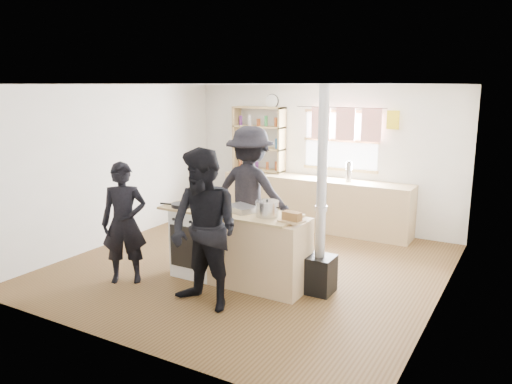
% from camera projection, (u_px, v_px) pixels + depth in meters
% --- Properties ---
extents(ground, '(5.00, 5.00, 0.01)m').
position_uv_depth(ground, '(251.00, 266.00, 7.00)').
color(ground, brown).
rests_on(ground, ground).
extents(back_counter, '(3.40, 0.55, 0.90)m').
position_uv_depth(back_counter, '(314.00, 203.00, 8.79)').
color(back_counter, tan).
rests_on(back_counter, ground).
extents(shelving_unit, '(1.00, 0.28, 1.20)m').
position_uv_depth(shelving_unit, '(259.00, 139.00, 9.25)').
color(shelving_unit, tan).
rests_on(shelving_unit, back_counter).
extents(thermos, '(0.10, 0.10, 0.33)m').
position_uv_depth(thermos, '(349.00, 172.00, 8.36)').
color(thermos, silver).
rests_on(thermos, back_counter).
extents(cooking_island, '(1.97, 0.64, 0.93)m').
position_uv_depth(cooking_island, '(239.00, 247.00, 6.36)').
color(cooking_island, white).
rests_on(cooking_island, ground).
extents(skillet_greens, '(0.32, 0.32, 0.05)m').
position_uv_depth(skillet_greens, '(182.00, 205.00, 6.51)').
color(skillet_greens, black).
rests_on(skillet_greens, cooking_island).
extents(roast_tray, '(0.45, 0.39, 0.07)m').
position_uv_depth(roast_tray, '(241.00, 208.00, 6.28)').
color(roast_tray, silver).
rests_on(roast_tray, cooking_island).
extents(stockpot_stove, '(0.24, 0.24, 0.19)m').
position_uv_depth(stockpot_stove, '(220.00, 200.00, 6.52)').
color(stockpot_stove, '#BBBBBD').
rests_on(stockpot_stove, cooking_island).
extents(stockpot_counter, '(0.29, 0.29, 0.21)m').
position_uv_depth(stockpot_counter, '(267.00, 209.00, 6.03)').
color(stockpot_counter, '#B4B4B6').
rests_on(stockpot_counter, cooking_island).
extents(bread_board, '(0.31, 0.24, 0.12)m').
position_uv_depth(bread_board, '(292.00, 218.00, 5.80)').
color(bread_board, tan).
rests_on(bread_board, cooking_island).
extents(flue_heater, '(0.35, 0.35, 2.50)m').
position_uv_depth(flue_heater, '(320.00, 241.00, 5.99)').
color(flue_heater, black).
rests_on(flue_heater, ground).
extents(person_near_left, '(0.68, 0.63, 1.56)m').
position_uv_depth(person_near_left, '(124.00, 223.00, 6.32)').
color(person_near_left, black).
rests_on(person_near_left, ground).
extents(person_near_right, '(0.98, 0.81, 1.82)m').
position_uv_depth(person_near_right, '(204.00, 230.00, 5.54)').
color(person_near_right, black).
rests_on(person_near_right, ground).
extents(person_far, '(1.26, 0.75, 1.92)m').
position_uv_depth(person_far, '(250.00, 192.00, 7.27)').
color(person_far, black).
rests_on(person_far, ground).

